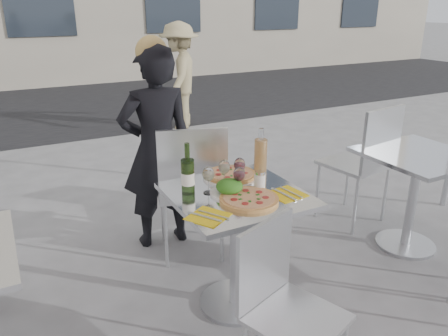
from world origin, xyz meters
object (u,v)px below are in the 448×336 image
chair_near (282,296)px  carafe (261,155)px  wineglass_white_a (208,175)px  side_chair_rfar (366,156)px  wineglass_red_a (239,175)px  woman_diner (157,149)px  main_table (236,226)px  pizza_near (249,199)px  napkin_left (208,216)px  wine_bottle (188,174)px  side_table_right (415,181)px  salad_plate (229,188)px  wineglass_white_b (224,168)px  pedestrian_b (180,76)px  pizza_far (231,175)px  sugar_shaker (260,180)px  napkin_right (286,194)px  wineglass_red_b (240,166)px  chair_far (191,182)px

chair_near → carafe: (0.39, 0.81, 0.37)m
carafe → wineglass_white_a: size_ratio=1.84×
side_chair_rfar → wineglass_white_a: (-1.58, -0.37, 0.26)m
carafe → wineglass_red_a: bearing=-142.5°
woman_diner → carafe: woman_diner is taller
main_table → pizza_near: bearing=-85.2°
chair_near → napkin_left: size_ratio=3.41×
chair_near → wine_bottle: 0.83m
wine_bottle → wineglass_white_a: 0.11m
side_table_right → salad_plate: (-1.54, 0.01, 0.25)m
woman_diner → wineglass_white_b: woman_diner is taller
pedestrian_b → pizza_far: (-1.23, -3.83, 0.00)m
wineglass_white_b → wineglass_red_a: 0.14m
side_table_right → side_chair_rfar: size_ratio=0.74×
side_table_right → chair_near: size_ratio=0.89×
sugar_shaker → main_table: bearing=176.3°
chair_near → pizza_near: (0.11, 0.49, 0.26)m
salad_plate → wine_bottle: (-0.20, 0.11, 0.08)m
side_table_right → napkin_left: napkin_left is taller
woman_diner → wine_bottle: woman_diner is taller
carafe → wineglass_white_a: 0.44m
wine_bottle → napkin_right: size_ratio=1.47×
wineglass_red_b → napkin_right: size_ratio=0.79×
napkin_left → woman_diner: bearing=51.7°
pizza_far → wineglass_red_b: wineglass_red_b is taller
salad_plate → sugar_shaker: sugar_shaker is taller
chair_near → side_chair_rfar: size_ratio=0.83×
chair_near → pedestrian_b: (1.42, 4.66, 0.26)m
chair_far → wineglass_red_b: chair_far is taller
carafe → napkin_right: size_ratio=1.45×
pizza_far → napkin_right: (0.16, -0.36, -0.01)m
napkin_right → carafe: bearing=76.0°
main_table → side_chair_rfar: side_chair_rfar is taller
pedestrian_b → napkin_right: size_ratio=7.63×
wineglass_red_a → napkin_left: wineglass_red_a is taller
chair_far → pizza_near: (0.02, -0.73, 0.16)m
salad_plate → wine_bottle: bearing=150.9°
pizza_near → wineglass_white_a: size_ratio=2.04×
side_chair_rfar → chair_near: bearing=25.5°
chair_near → wineglass_red_b: wineglass_red_b is taller
side_table_right → wineglass_red_b: (-1.41, 0.12, 0.32)m
side_chair_rfar → wineglass_red_b: size_ratio=6.45×
main_table → wine_bottle: size_ratio=2.54×
woman_diner → wineglass_white_b: (0.12, -0.82, 0.11)m
side_table_right → wineglass_red_b: bearing=175.1°
side_chair_rfar → carafe: size_ratio=3.51×
chair_near → pedestrian_b: bearing=53.3°
sugar_shaker → wineglass_white_a: wineglass_white_a is taller
pizza_near → carafe: carafe is taller
napkin_right → chair_near: bearing=-133.1°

